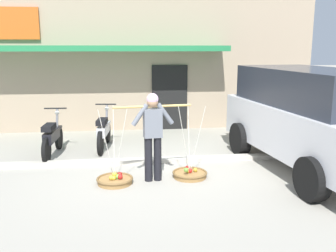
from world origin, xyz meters
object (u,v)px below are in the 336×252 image
(fruit_vendor, at_px, (153,131))
(fruit_basket_right_side, at_px, (190,174))
(motorcycle_second_in_row, at_px, (104,131))
(motorcycle_nearest_shop, at_px, (52,137))
(fruit_basket_left_side, at_px, (115,180))
(parked_truck, at_px, (313,117))

(fruit_vendor, relative_size, fruit_basket_right_side, 1.17)
(fruit_vendor, distance_m, fruit_basket_right_side, 1.17)
(fruit_vendor, bearing_deg, motorcycle_second_in_row, 112.87)
(fruit_basket_right_side, height_order, motorcycle_nearest_shop, fruit_basket_right_side)
(fruit_basket_left_side, bearing_deg, motorcycle_nearest_shop, 126.14)
(fruit_basket_left_side, distance_m, parked_truck, 4.21)
(fruit_basket_left_side, height_order, fruit_basket_right_side, same)
(fruit_vendor, height_order, fruit_basket_right_side, fruit_vendor)
(fruit_vendor, xyz_separation_m, parked_truck, (3.33, 0.30, 0.15))
(fruit_basket_right_side, bearing_deg, motorcycle_second_in_row, 126.69)
(motorcycle_nearest_shop, bearing_deg, fruit_basket_right_side, -32.16)
(fruit_basket_left_side, height_order, motorcycle_second_in_row, fruit_basket_left_side)
(fruit_basket_right_side, bearing_deg, fruit_vendor, -173.07)
(fruit_basket_right_side, bearing_deg, parked_truck, 4.58)
(fruit_basket_left_side, distance_m, motorcycle_second_in_row, 2.61)
(parked_truck, bearing_deg, fruit_vendor, -174.90)
(parked_truck, bearing_deg, motorcycle_second_in_row, 153.50)
(fruit_vendor, bearing_deg, motorcycle_nearest_shop, 138.74)
(motorcycle_nearest_shop, bearing_deg, fruit_vendor, -41.26)
(motorcycle_nearest_shop, height_order, motorcycle_second_in_row, same)
(motorcycle_nearest_shop, bearing_deg, parked_truck, -16.56)
(fruit_vendor, relative_size, motorcycle_nearest_shop, 0.93)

